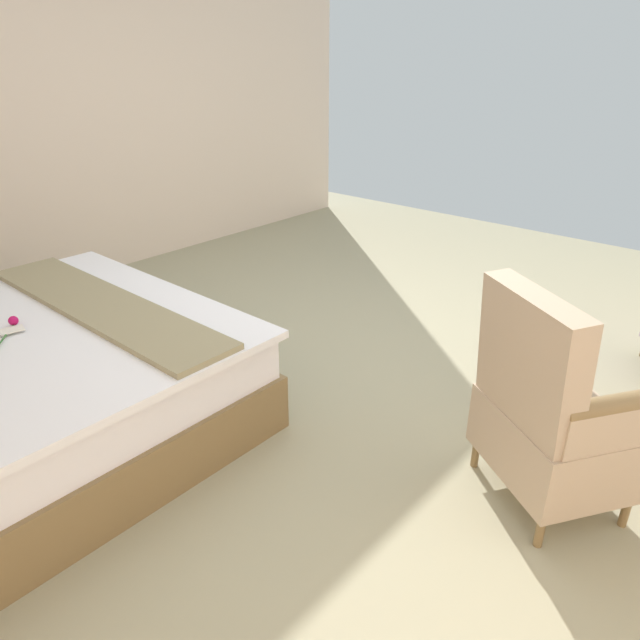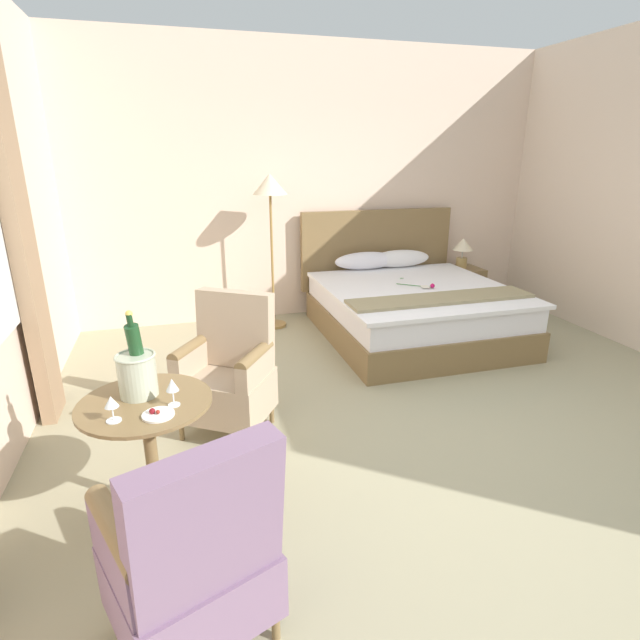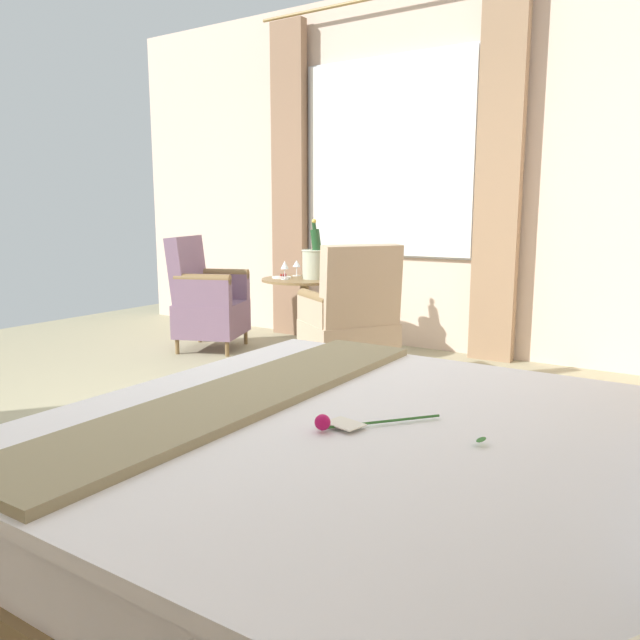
% 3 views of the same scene
% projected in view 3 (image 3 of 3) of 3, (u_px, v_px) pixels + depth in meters
% --- Properties ---
extents(ground_plane, '(7.47, 7.47, 0.00)m').
position_uv_depth(ground_plane, '(162.00, 429.00, 3.56)').
color(ground_plane, tan).
extents(wall_window_side, '(0.27, 6.09, 3.13)m').
position_uv_depth(wall_window_side, '(391.00, 173.00, 5.63)').
color(wall_window_side, beige).
rests_on(wall_window_side, ground).
extents(bed, '(1.95, 2.15, 1.26)m').
position_uv_depth(bed, '(414.00, 515.00, 1.86)').
color(bed, brown).
rests_on(bed, ground).
extents(side_table_round, '(0.71, 0.71, 0.67)m').
position_uv_depth(side_table_round, '(304.00, 310.00, 5.23)').
color(side_table_round, brown).
rests_on(side_table_round, ground).
extents(champagne_bucket, '(0.22, 0.22, 0.49)m').
position_uv_depth(champagne_bucket, '(315.00, 260.00, 5.13)').
color(champagne_bucket, '#B2BAA0').
rests_on(champagne_bucket, side_table_round).
extents(wine_glass_near_bucket, '(0.07, 0.07, 0.14)m').
position_uv_depth(wine_glass_near_bucket, '(297.00, 265.00, 5.37)').
color(wine_glass_near_bucket, white).
rests_on(wine_glass_near_bucket, side_table_round).
extents(wine_glass_near_edge, '(0.07, 0.07, 0.15)m').
position_uv_depth(wine_glass_near_edge, '(285.00, 266.00, 5.09)').
color(wine_glass_near_edge, white).
rests_on(wine_glass_near_edge, side_table_round).
extents(snack_plate, '(0.16, 0.16, 0.04)m').
position_uv_depth(snack_plate, '(282.00, 277.00, 5.22)').
color(snack_plate, white).
rests_on(snack_plate, side_table_round).
extents(armchair_by_window, '(0.77, 0.75, 1.01)m').
position_uv_depth(armchair_by_window, '(351.00, 324.00, 4.40)').
color(armchair_by_window, brown).
rests_on(armchair_by_window, ground).
extents(armchair_facing_bed, '(0.75, 0.75, 1.01)m').
position_uv_depth(armchair_facing_bed, '(206.00, 301.00, 5.56)').
color(armchair_facing_bed, brown).
rests_on(armchair_facing_bed, ground).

